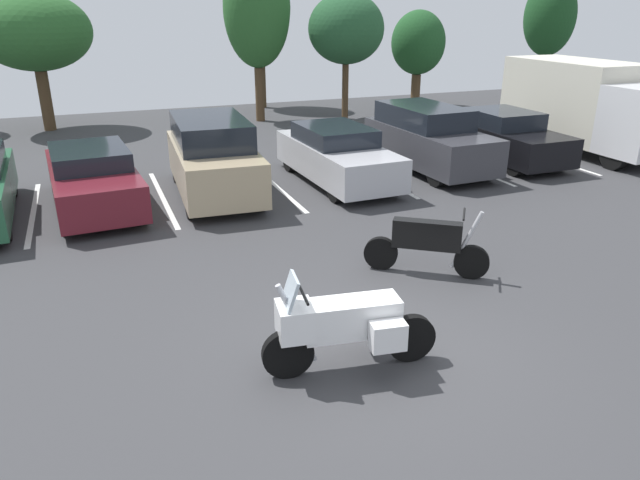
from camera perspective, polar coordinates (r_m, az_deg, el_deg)
name	(u,v)px	position (r m, az deg, el deg)	size (l,w,h in m)	color
ground	(378,354)	(8.33, 5.57, -10.89)	(44.00, 44.00, 0.10)	#38383A
motorcycle_touring	(344,324)	(7.57, 2.33, -8.10)	(2.31, 1.00, 1.40)	black
motorcycle_second	(427,243)	(10.44, 10.32, -0.32)	(1.84, 1.38, 1.24)	black
parking_stripes	(163,198)	(15.16, -14.93, 3.97)	(23.50, 4.85, 0.01)	silver
car_maroon	(93,179)	(14.73, -21.06, 5.55)	(2.09, 4.66, 1.40)	maroon
car_tan	(213,157)	(14.91, -10.28, 7.84)	(2.07, 4.60, 1.89)	tan
car_silver	(337,155)	(15.85, 1.62, 8.18)	(1.90, 4.68, 1.48)	#B7B7BC
car_charcoal	(428,138)	(17.42, 10.37, 9.62)	(1.97, 4.63, 1.78)	#38383D
car_black	(505,137)	(18.91, 17.43, 9.43)	(1.81, 4.32, 1.50)	black
box_truck	(587,104)	(21.15, 24.38, 11.82)	(2.23, 6.06, 2.79)	silver
tree_center_left	(257,10)	(24.62, -6.14, 21.18)	(2.59, 2.59, 6.48)	#4C3823
tree_rear	(34,32)	(24.82, -25.85, 17.61)	(4.03, 4.03, 4.96)	#4C3823
tree_far_right	(418,43)	(28.80, 9.45, 18.21)	(2.46, 2.46, 4.27)	#4C3823
tree_left	(346,29)	(25.03, 2.53, 19.66)	(3.04, 3.04, 4.94)	#4C3823
tree_center_right	(259,8)	(28.09, -5.90, 21.38)	(2.77, 2.77, 6.56)	#4C3823
tree_right	(550,17)	(32.61, 21.29, 19.39)	(2.46, 2.46, 5.77)	#4C3823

